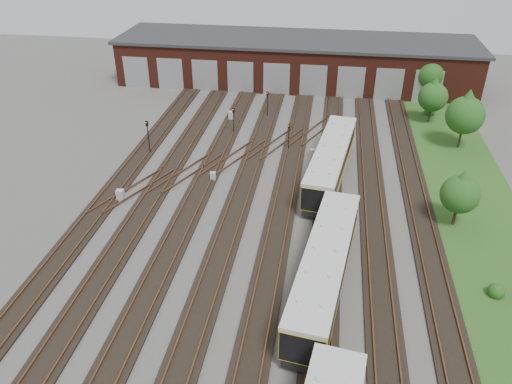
# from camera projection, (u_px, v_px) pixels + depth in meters

# --- Properties ---
(ground) EXTENTS (120.00, 120.00, 0.00)m
(ground) POSITION_uv_depth(u_px,v_px,m) (250.00, 241.00, 40.10)
(ground) COLOR #484643
(ground) RESTS_ON ground
(track_network) EXTENTS (30.40, 70.00, 0.33)m
(track_network) POSITION_uv_depth(u_px,v_px,m) (250.00, 236.00, 40.57)
(track_network) COLOR black
(track_network) RESTS_ON ground
(maintenance_shed) EXTENTS (51.00, 12.50, 6.35)m
(maintenance_shed) POSITION_uv_depth(u_px,v_px,m) (295.00, 60.00, 72.29)
(maintenance_shed) COLOR #4F1D13
(maintenance_shed) RESTS_ON ground
(grass_verge) EXTENTS (8.00, 55.00, 0.05)m
(grass_verge) POSITION_uv_depth(u_px,v_px,m) (471.00, 196.00, 46.06)
(grass_verge) COLOR #1C4818
(grass_verge) RESTS_ON ground
(metro_train) EXTENTS (4.80, 47.61, 3.18)m
(metro_train) POSITION_uv_depth(u_px,v_px,m) (325.00, 268.00, 34.24)
(metro_train) COLOR black
(metro_train) RESTS_ON ground
(signal_mast_0) EXTENTS (0.32, 0.31, 3.75)m
(signal_mast_0) POSITION_uv_depth(u_px,v_px,m) (148.00, 133.00, 52.37)
(signal_mast_0) COLOR black
(signal_mast_0) RESTS_ON ground
(signal_mast_1) EXTENTS (0.28, 0.27, 3.15)m
(signal_mast_1) POSITION_uv_depth(u_px,v_px,m) (234.00, 117.00, 56.95)
(signal_mast_1) COLOR black
(signal_mast_1) RESTS_ON ground
(signal_mast_2) EXTENTS (0.28, 0.27, 3.26)m
(signal_mast_2) POSITION_uv_depth(u_px,v_px,m) (267.00, 101.00, 61.24)
(signal_mast_2) COLOR black
(signal_mast_2) RESTS_ON ground
(signal_mast_3) EXTENTS (0.25, 0.24, 2.97)m
(signal_mast_3) POSITION_uv_depth(u_px,v_px,m) (289.00, 134.00, 53.39)
(signal_mast_3) COLOR black
(signal_mast_3) RESTS_ON ground
(relay_cabinet_0) EXTENTS (0.68, 0.57, 1.09)m
(relay_cabinet_0) POSITION_uv_depth(u_px,v_px,m) (120.00, 195.00, 45.13)
(relay_cabinet_0) COLOR #AEB1B4
(relay_cabinet_0) RESTS_ON ground
(relay_cabinet_1) EXTENTS (0.77, 0.68, 1.12)m
(relay_cabinet_1) POSITION_uv_depth(u_px,v_px,m) (231.00, 116.00, 61.16)
(relay_cabinet_1) COLOR #AEB1B4
(relay_cabinet_1) RESTS_ON ground
(relay_cabinet_2) EXTENTS (0.60, 0.53, 0.89)m
(relay_cabinet_2) POSITION_uv_depth(u_px,v_px,m) (213.00, 177.00, 48.31)
(relay_cabinet_2) COLOR #AEB1B4
(relay_cabinet_2) RESTS_ON ground
(relay_cabinet_3) EXTENTS (0.68, 0.63, 0.91)m
(relay_cabinet_3) POSITION_uv_depth(u_px,v_px,m) (312.00, 153.00, 52.64)
(relay_cabinet_3) COLOR #AEB1B4
(relay_cabinet_3) RESTS_ON ground
(relay_cabinet_4) EXTENTS (0.77, 0.68, 1.15)m
(relay_cabinet_4) POSITION_uv_depth(u_px,v_px,m) (321.00, 204.00, 43.84)
(relay_cabinet_4) COLOR #AEB1B4
(relay_cabinet_4) RESTS_ON ground
(tree_0) EXTENTS (3.87, 3.87, 6.41)m
(tree_0) POSITION_uv_depth(u_px,v_px,m) (430.00, 70.00, 65.23)
(tree_0) COLOR #312516
(tree_0) RESTS_ON ground
(tree_1) EXTENTS (3.44, 3.44, 5.71)m
(tree_1) POSITION_uv_depth(u_px,v_px,m) (434.00, 94.00, 58.91)
(tree_1) COLOR #312516
(tree_1) RESTS_ON ground
(tree_2) EXTENTS (4.04, 4.04, 6.69)m
(tree_2) POSITION_uv_depth(u_px,v_px,m) (466.00, 111.00, 52.57)
(tree_2) COLOR #312516
(tree_2) RESTS_ON ground
(tree_3) EXTENTS (3.17, 3.17, 5.25)m
(tree_3) POSITION_uv_depth(u_px,v_px,m) (461.00, 190.00, 40.37)
(tree_3) COLOR #312516
(tree_3) RESTS_ON ground
(bush_0) EXTENTS (1.16, 1.16, 1.16)m
(bush_0) POSITION_uv_depth(u_px,v_px,m) (497.00, 289.00, 34.39)
(bush_0) COLOR #174B15
(bush_0) RESTS_ON ground
(bush_1) EXTENTS (1.15, 1.15, 1.15)m
(bush_1) POSITION_uv_depth(u_px,v_px,m) (470.00, 198.00, 44.66)
(bush_1) COLOR #174B15
(bush_1) RESTS_ON ground
(bush_2) EXTENTS (1.46, 1.46, 1.46)m
(bush_2) POSITION_uv_depth(u_px,v_px,m) (430.00, 109.00, 62.52)
(bush_2) COLOR #174B15
(bush_2) RESTS_ON ground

